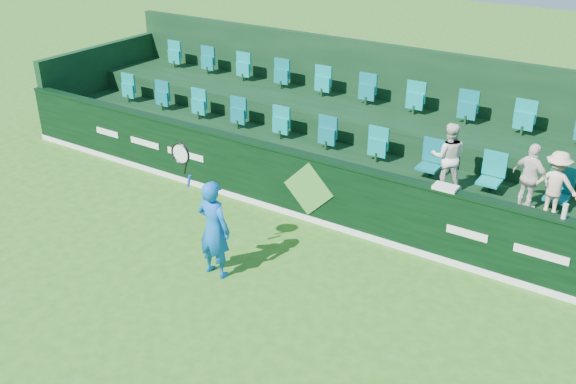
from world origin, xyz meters
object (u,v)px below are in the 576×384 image
Objects in this scene: spectator_left at (448,157)px; drinks_bottle at (565,211)px; spectator_middle at (530,177)px; towel at (446,187)px; spectator_right at (555,184)px; tennis_player at (213,228)px.

spectator_left is 5.30× the size of drinks_bottle.
spectator_left is 2.53m from drinks_bottle.
towel is (-1.09, -1.12, -0.03)m from spectator_middle.
spectator_left reaches higher than drinks_bottle.
spectator_right is at bearing 36.58° from towel.
tennis_player reaches higher than drinks_bottle.
towel is 1.88m from drinks_bottle.
spectator_middle is at bearing 45.71° from towel.
tennis_player is 5.90× the size of towel.
spectator_middle is 1.56m from towel.
spectator_middle is at bearing 157.42° from spectator_left.
spectator_left is at bearing 24.07° from spectator_middle.
spectator_right is at bearing 39.15° from tennis_player.
spectator_middle reaches higher than towel.
spectator_middle is at bearing 125.19° from drinks_bottle.
spectator_right reaches higher than towel.
spectator_left reaches higher than spectator_middle.
spectator_right is (1.89, 0.00, -0.06)m from spectator_left.
tennis_player is at bearing 32.13° from spectator_left.
spectator_middle is 4.96× the size of drinks_bottle.
spectator_left reaches higher than spectator_right.
spectator_middle is 0.42m from spectator_right.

